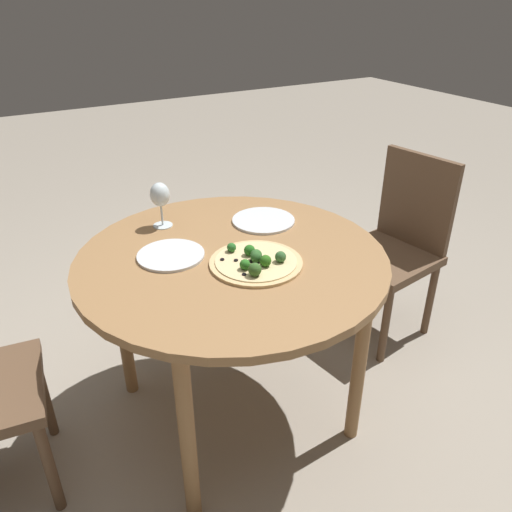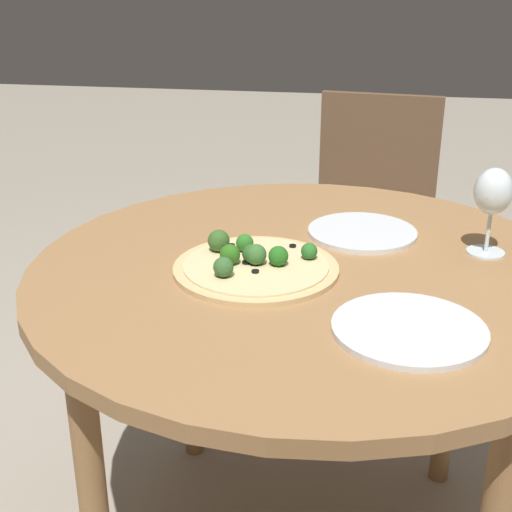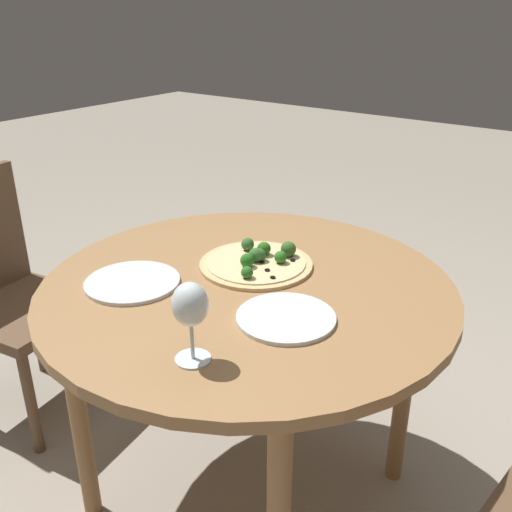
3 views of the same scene
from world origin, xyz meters
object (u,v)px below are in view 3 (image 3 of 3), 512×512
at_px(wine_glass, 190,307).
at_px(plate_near, 286,318).
at_px(chair_2, 7,291).
at_px(plate_far, 132,282).
at_px(pizza, 258,261).

relative_size(wine_glass, plate_near, 0.76).
xyz_separation_m(chair_2, plate_far, (-0.70, 0.04, 0.26)).
height_order(pizza, wine_glass, wine_glass).
bearing_deg(plate_far, pizza, -124.79).
xyz_separation_m(pizza, plate_near, (-0.22, 0.19, -0.01)).
relative_size(chair_2, plate_far, 3.59).
bearing_deg(chair_2, plate_near, -96.21).
xyz_separation_m(chair_2, plate_near, (-1.12, -0.05, 0.26)).
bearing_deg(plate_near, wine_glass, 75.48).
distance_m(chair_2, plate_far, 0.75).
height_order(plate_near, plate_far, same).
xyz_separation_m(pizza, plate_far, (0.19, 0.28, -0.01)).
bearing_deg(plate_near, chair_2, 2.52).
relative_size(pizza, wine_glass, 1.78).
relative_size(pizza, plate_near, 1.35).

